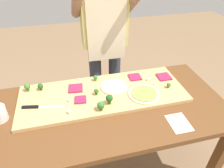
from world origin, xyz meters
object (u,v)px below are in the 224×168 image
object	(u,v)px
pizza_slice_center	(164,77)
chefs_knife	(37,107)
pizza_whole_pesto_green	(144,94)
cheese_crumble_c	(69,112)
broccoli_floret_center_left	(40,86)
cook_center	(104,34)
prep_table	(105,117)
broccoli_floret_back_left	(95,78)
pizza_slice_far_right	(80,100)
cheese_crumble_a	(155,84)
broccoli_floret_front_left	(101,106)
cheese_crumble_b	(79,80)
pizza_slice_near_right	(135,77)
pizza_slice_near_left	(76,88)
broccoli_floret_back_right	(169,85)
recipe_note	(179,123)
pizza_whole_white_garlic	(114,86)
broccoli_floret_front_mid	(27,87)
broccoli_floret_front_right	(96,91)
broccoli_floret_back_mid	(109,98)
cheese_crumble_d	(148,79)
cheese_crumble_e	(69,100)

from	to	relation	value
pizza_slice_center	chefs_knife	bearing A→B (deg)	-172.49
pizza_whole_pesto_green	cheese_crumble_c	xyz separation A→B (m)	(-0.55, -0.06, 0.00)
broccoli_floret_center_left	cook_center	distance (m)	0.74
prep_table	broccoli_floret_back_left	bearing A→B (deg)	92.56
prep_table	pizza_slice_far_right	world-z (taller)	pizza_slice_far_right
cheese_crumble_a	cook_center	xyz separation A→B (m)	(-0.28, 0.55, 0.22)
pizza_slice_center	broccoli_floret_front_left	world-z (taller)	broccoli_floret_front_left
cheese_crumble_b	pizza_slice_near_right	bearing A→B (deg)	-9.29
pizza_slice_near_left	pizza_slice_near_right	size ratio (longest dim) A/B	1.08
cheese_crumble_a	cheese_crumble_c	size ratio (longest dim) A/B	0.59
broccoli_floret_back_right	cheese_crumble_a	bearing A→B (deg)	140.89
recipe_note	pizza_slice_near_right	bearing A→B (deg)	102.89
pizza_slice_near_left	cook_center	size ratio (longest dim) A/B	0.06
broccoli_floret_center_left	broccoli_floret_front_left	world-z (taller)	broccoli_floret_front_left
chefs_knife	pizza_whole_white_garlic	distance (m)	0.57
pizza_slice_near_right	broccoli_floret_front_mid	xyz separation A→B (m)	(-0.84, 0.03, 0.03)
pizza_whole_white_garlic	pizza_slice_near_right	world-z (taller)	pizza_whole_white_garlic
pizza_slice_center	recipe_note	size ratio (longest dim) A/B	0.64
broccoli_floret_front_mid	broccoli_floret_front_right	bearing A→B (deg)	-18.90
broccoli_floret_back_right	cheese_crumble_a	xyz separation A→B (m)	(-0.08, 0.07, -0.02)
prep_table	chefs_knife	world-z (taller)	chefs_knife
pizza_slice_near_left	broccoli_floret_back_left	size ratio (longest dim) A/B	2.04
pizza_slice_near_left	pizza_slice_far_right	bearing A→B (deg)	-82.08
chefs_knife	broccoli_floret_back_mid	bearing A→B (deg)	-8.65
pizza_whole_pesto_green	broccoli_floret_back_right	world-z (taller)	broccoli_floret_back_right
pizza_slice_center	broccoli_floret_front_right	world-z (taller)	broccoli_floret_front_right
broccoli_floret_back_mid	cheese_crumble_c	distance (m)	0.28
pizza_whole_white_garlic	cheese_crumble_d	distance (m)	0.29
broccoli_floret_center_left	cheese_crumble_b	bearing A→B (deg)	10.89
broccoli_floret_center_left	cheese_crumble_b	distance (m)	0.30
pizza_slice_near_right	pizza_slice_far_right	world-z (taller)	same
chefs_knife	cheese_crumble_b	size ratio (longest dim) A/B	22.21
pizza_slice_near_right	cheese_crumble_e	size ratio (longest dim) A/B	5.45
pizza_slice_far_right	pizza_slice_near_right	bearing A→B (deg)	20.89
cook_center	broccoli_floret_back_right	bearing A→B (deg)	-59.56
cheese_crumble_d	cook_center	world-z (taller)	cook_center
pizza_slice_near_left	cheese_crumble_b	world-z (taller)	cheese_crumble_b
pizza_slice_near_left	broccoli_floret_back_right	world-z (taller)	broccoli_floret_back_right
cheese_crumble_d	cheese_crumble_b	bearing A→B (deg)	165.66
broccoli_floret_front_left	cheese_crumble_c	size ratio (longest dim) A/B	3.18
broccoli_floret_front_right	cheese_crumble_c	size ratio (longest dim) A/B	2.36
pizza_slice_near_right	cheese_crumble_b	distance (m)	0.45
broccoli_floret_back_right	cheese_crumble_e	bearing A→B (deg)	178.42
cheese_crumble_b	pizza_whole_white_garlic	bearing A→B (deg)	-32.74
broccoli_floret_front_mid	broccoli_floret_front_left	world-z (taller)	broccoli_floret_front_left
pizza_slice_near_right	broccoli_floret_front_left	bearing A→B (deg)	-138.12
chefs_knife	broccoli_floret_back_left	bearing A→B (deg)	26.47
broccoli_floret_back_mid	broccoli_floret_front_right	bearing A→B (deg)	120.79
pizza_whole_white_garlic	cheese_crumble_b	distance (m)	0.29
pizza_slice_near_right	recipe_note	xyz separation A→B (m)	(0.12, -0.52, -0.03)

